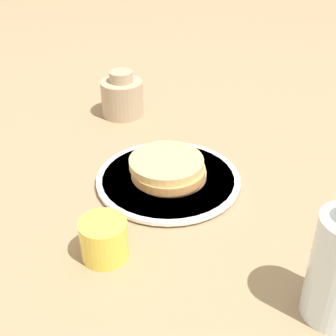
{
  "coord_description": "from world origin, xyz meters",
  "views": [
    {
      "loc": [
        0.51,
        0.53,
        0.51
      ],
      "look_at": [
        -0.02,
        -0.0,
        0.03
      ],
      "focal_mm": 50.0,
      "sensor_mm": 36.0,
      "label": 1
    }
  ],
  "objects_px": {
    "plate": "(168,179)",
    "cream_jug": "(122,96)",
    "pancake_stack": "(168,169)",
    "juice_glass": "(104,239)"
  },
  "relations": [
    {
      "from": "plate",
      "to": "juice_glass",
      "type": "relative_size",
      "value": 3.7
    },
    {
      "from": "pancake_stack",
      "to": "cream_jug",
      "type": "height_order",
      "value": "cream_jug"
    },
    {
      "from": "pancake_stack",
      "to": "juice_glass",
      "type": "relative_size",
      "value": 2.02
    },
    {
      "from": "juice_glass",
      "to": "cream_jug",
      "type": "height_order",
      "value": "cream_jug"
    },
    {
      "from": "juice_glass",
      "to": "cream_jug",
      "type": "relative_size",
      "value": 0.68
    },
    {
      "from": "cream_jug",
      "to": "pancake_stack",
      "type": "bearing_deg",
      "value": 65.5
    },
    {
      "from": "cream_jug",
      "to": "juice_glass",
      "type": "bearing_deg",
      "value": 46.73
    },
    {
      "from": "pancake_stack",
      "to": "cream_jug",
      "type": "distance_m",
      "value": 0.32
    },
    {
      "from": "plate",
      "to": "juice_glass",
      "type": "height_order",
      "value": "juice_glass"
    },
    {
      "from": "plate",
      "to": "cream_jug",
      "type": "height_order",
      "value": "cream_jug"
    }
  ]
}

